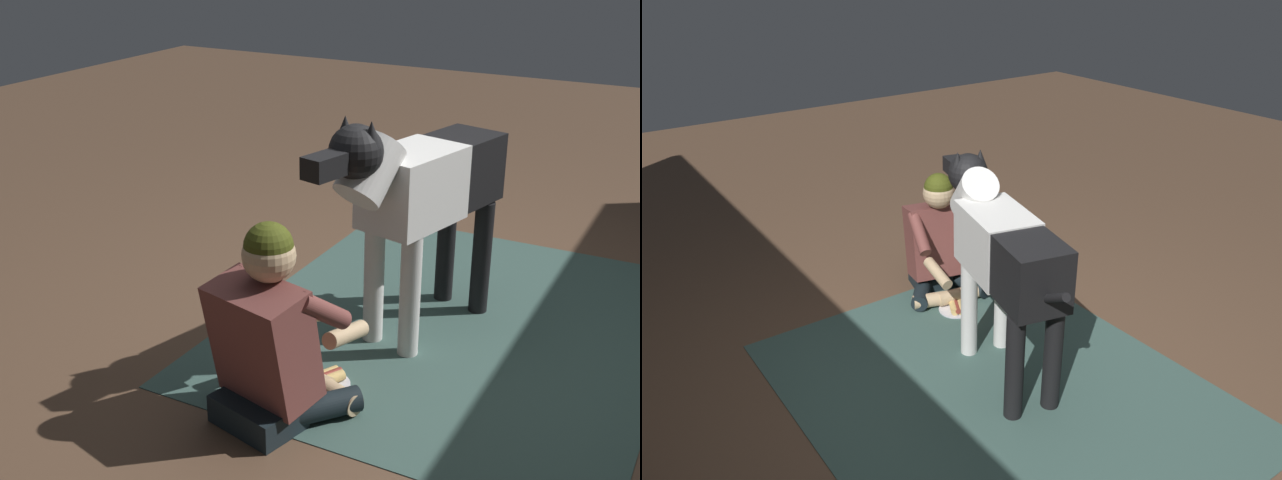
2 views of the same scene
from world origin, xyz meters
TOP-DOWN VIEW (x-y plane):
  - ground_plane at (0.00, 0.00)m, footprint 13.17×13.17m
  - area_rug at (-0.04, 0.08)m, footprint 2.43×1.98m
  - person_sitting_on_floor at (1.07, -0.28)m, footprint 0.71×0.58m
  - large_dog at (0.14, -0.06)m, footprint 1.39×0.50m
  - hot_dog_on_plate at (0.77, -0.21)m, footprint 0.23×0.23m

SIDE VIEW (x-z plane):
  - ground_plane at x=0.00m, z-range 0.00..0.00m
  - area_rug at x=-0.04m, z-range 0.00..0.01m
  - hot_dog_on_plate at x=0.77m, z-range -0.01..0.06m
  - person_sitting_on_floor at x=1.07m, z-range -0.08..0.77m
  - large_dog at x=0.14m, z-range 0.16..1.31m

